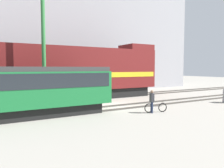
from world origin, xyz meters
TOP-DOWN VIEW (x-y plane):
  - ground_plane at (0.00, 0.00)m, footprint 120.00×120.00m
  - track_near at (0.00, -0.99)m, footprint 60.00×1.50m
  - track_far at (0.00, 5.02)m, footprint 60.00×1.51m
  - building_backdrop at (0.00, 13.99)m, footprint 40.79×6.00m
  - freight_locomotive at (-2.03, 5.02)m, footprint 19.34×3.04m
  - streetcar at (-6.44, -0.99)m, footprint 10.18×2.54m
  - bicycle at (1.37, -3.69)m, footprint 1.63×0.63m
  - person at (0.98, -3.73)m, footprint 0.31×0.41m
  - utility_pole_center at (-4.91, 2.01)m, footprint 0.30×0.30m

SIDE VIEW (x-z plane):
  - ground_plane at x=0.00m, z-range 0.00..0.00m
  - track_near at x=0.00m, z-range 0.00..0.14m
  - track_far at x=0.00m, z-range 0.00..0.14m
  - bicycle at x=1.37m, z-range -0.03..0.68m
  - person at x=0.98m, z-range 0.16..1.74m
  - streetcar at x=-6.44m, z-range 0.23..3.40m
  - freight_locomotive at x=-2.03m, z-range -0.18..5.48m
  - utility_pole_center at x=-4.91m, z-range 0.00..9.41m
  - building_backdrop at x=0.00m, z-range 0.00..14.63m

